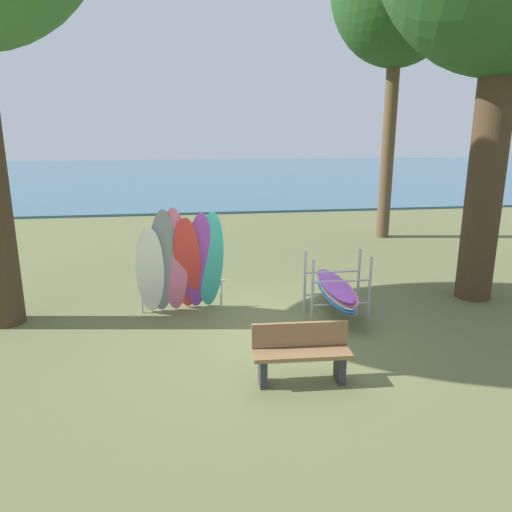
% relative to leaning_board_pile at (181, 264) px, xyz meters
% --- Properties ---
extents(ground_plane, '(80.00, 80.00, 0.00)m').
position_rel_leaning_board_pile_xyz_m(ground_plane, '(1.61, -0.99, -1.03)').
color(ground_plane, '#60663D').
extents(lake_water, '(80.00, 36.00, 0.10)m').
position_rel_leaning_board_pile_xyz_m(lake_water, '(1.61, 29.41, -0.98)').
color(lake_water, '#38607A').
rests_on(lake_water, ground).
extents(leaning_board_pile, '(1.74, 1.04, 2.19)m').
position_rel_leaning_board_pile_xyz_m(leaning_board_pile, '(0.00, 0.00, 0.00)').
color(leaning_board_pile, white).
rests_on(leaning_board_pile, ground).
extents(board_storage_rack, '(1.15, 2.13, 1.25)m').
position_rel_leaning_board_pile_xyz_m(board_storage_rack, '(2.95, -0.46, -0.51)').
color(board_storage_rack, '#9EA0A5').
rests_on(board_storage_rack, ground).
extents(park_bench, '(1.42, 0.46, 0.85)m').
position_rel_leaning_board_pile_xyz_m(park_bench, '(1.70, -2.82, -0.58)').
color(park_bench, '#2D2D33').
rests_on(park_bench, ground).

